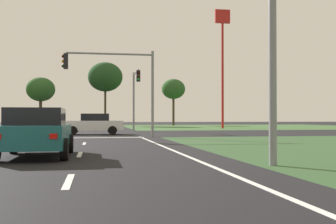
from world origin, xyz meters
TOP-DOWN VIEW (x-y plane):
  - ground_plane at (0.00, 30.00)m, footprint 200.00×200.00m
  - grass_verge_far_right at (25.50, 54.50)m, footprint 35.00×35.00m
  - median_island_far at (0.00, 55.00)m, footprint 1.20×36.00m
  - lane_dash_near at (3.50, 5.09)m, footprint 0.14×2.00m
  - lane_dash_second at (3.50, 11.09)m, footprint 0.14×2.00m
  - lane_dash_third at (3.50, 17.09)m, footprint 0.14×2.00m
  - edge_line_right at (6.85, 12.00)m, footprint 0.14×24.00m
  - stop_bar_near at (3.80, 23.00)m, footprint 6.40×0.50m
  - crosswalk_bar_fifth at (-1.80, 24.80)m, footprint 0.70×2.80m
  - crosswalk_bar_sixth at (-0.65, 24.80)m, footprint 0.70×2.80m
  - car_white_near at (3.88, 28.52)m, footprint 4.43×2.01m
  - car_teal_second at (2.20, 10.49)m, footprint 2.08×4.33m
  - car_blue_fourth at (-2.23, 43.76)m, footprint 1.95×4.63m
  - car_beige_fifth at (-2.21, 49.52)m, footprint 1.98×4.55m
  - car_grey_sixth at (-2.36, 58.83)m, footprint 2.06×4.21m
  - traffic_signal_near_right at (5.46, 23.40)m, footprint 5.73×0.32m
  - traffic_signal_far_right at (7.60, 34.91)m, footprint 0.32×4.67m
  - pedestrian_at_median at (0.23, 42.60)m, footprint 0.34×0.34m
  - fastfood_pole_sign at (18.84, 44.68)m, footprint 1.80×0.40m
  - treeline_third at (-4.25, 64.07)m, footprint 4.37×4.37m
  - treeline_fourth at (5.60, 63.66)m, footprint 5.42×5.42m
  - treeline_fifth at (16.81, 65.33)m, footprint 3.90×3.90m

SIDE VIEW (x-z plane):
  - ground_plane at x=0.00m, z-range 0.00..0.00m
  - grass_verge_far_right at x=25.50m, z-range 0.00..0.01m
  - lane_dash_near at x=3.50m, z-range 0.00..0.01m
  - lane_dash_second at x=3.50m, z-range 0.00..0.01m
  - lane_dash_third at x=3.50m, z-range 0.00..0.01m
  - edge_line_right at x=6.85m, z-range 0.00..0.01m
  - stop_bar_near at x=3.80m, z-range 0.00..0.01m
  - crosswalk_bar_fifth at x=-1.80m, z-range 0.00..0.01m
  - crosswalk_bar_sixth at x=-0.65m, z-range 0.00..0.01m
  - median_island_far at x=0.00m, z-range 0.00..0.14m
  - car_grey_sixth at x=-2.36m, z-range 0.02..1.50m
  - car_teal_second at x=2.20m, z-range 0.02..1.53m
  - car_white_near at x=3.88m, z-range 0.02..1.56m
  - car_blue_fourth at x=-2.23m, z-range 0.02..1.62m
  - car_beige_fifth at x=-2.21m, z-range 0.02..1.63m
  - pedestrian_at_median at x=0.23m, z-range 0.32..2.06m
  - traffic_signal_far_right at x=7.60m, z-range 1.05..6.59m
  - traffic_signal_near_right at x=5.46m, z-range 1.10..6.58m
  - treeline_third at x=-4.25m, z-range 1.85..9.37m
  - treeline_fifth at x=16.81m, z-range 2.14..9.85m
  - treeline_fourth at x=5.60m, z-range 2.67..12.67m
  - fastfood_pole_sign at x=18.84m, z-range 3.01..17.06m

